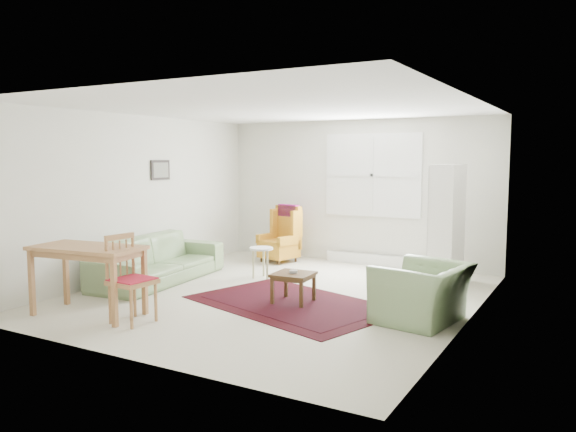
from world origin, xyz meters
The scene contains 10 objects.
room centered at (0.02, 0.21, 1.26)m, with size 5.04×5.54×2.51m.
rug centered at (0.39, -0.30, 0.01)m, with size 2.54×1.63×0.03m, color black, non-canonical shape.
sofa centered at (-1.98, -0.12, 0.46)m, with size 2.30×0.90×0.93m, color #7A9765.
armchair centered at (2.05, -0.24, 0.40)m, with size 1.02×0.89×0.79m, color #7A9765.
wingback_chair centered at (-1.21, 2.11, 0.51)m, with size 0.58×0.62×1.01m, color orange, non-canonical shape.
coffee_table centered at (0.38, -0.24, 0.20)m, with size 0.48×0.48×0.39m, color #492F16, non-canonical shape.
stool centered at (-0.76, 0.82, 0.24)m, with size 0.36×0.36×0.48m, color white, non-canonical shape.
cabinet centered at (1.78, 1.94, 0.88)m, with size 0.37×0.70×1.75m, color white, non-canonical shape.
desk centered at (-1.46, -1.90, 0.41)m, with size 1.30×0.65×0.82m, color #AA7544, non-canonical shape.
desk_chair centered at (-0.78, -1.87, 0.50)m, with size 0.43×0.43×0.99m, color #AA7544, non-canonical shape.
Camera 1 is at (3.77, -6.39, 1.86)m, focal length 35.00 mm.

